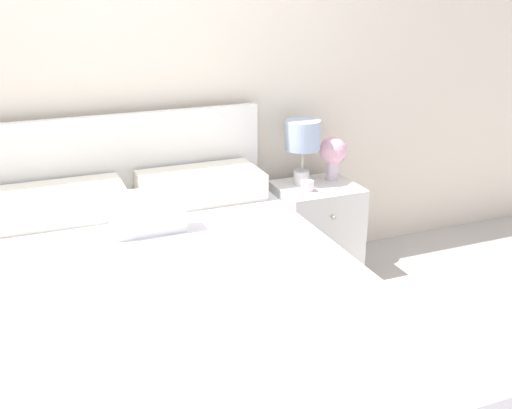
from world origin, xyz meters
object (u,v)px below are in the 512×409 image
Objects in this scene: bed at (175,329)px; table_lamp at (303,139)px; teacup at (307,187)px; flower_vase at (333,153)px; nightstand at (316,229)px.

bed is 5.70× the size of table_lamp.
teacup is (0.99, 0.73, 0.27)m from bed.
table_lamp reaches higher than teacup.
bed is at bearing -144.55° from flower_vase.
bed is 3.88× the size of nightstand.
teacup is (-0.24, -0.14, -0.14)m from flower_vase.
bed reaches higher than table_lamp.
table_lamp is 0.23m from flower_vase.
nightstand is 0.47m from flower_vase.
flower_vase is 0.31m from teacup.
bed is 18.39× the size of teacup.
teacup is (-0.10, -0.07, 0.31)m from nightstand.
table_lamp is (-0.07, 0.07, 0.55)m from nightstand.
flower_vase reaches higher than teacup.
bed reaches higher than teacup.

